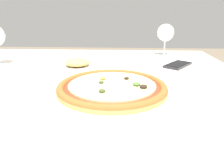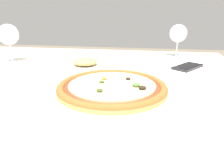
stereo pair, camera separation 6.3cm
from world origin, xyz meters
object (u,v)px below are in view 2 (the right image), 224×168
(cell_phone, at_px, (188,67))
(side_plate, at_px, (85,64))
(dining_table, at_px, (72,96))
(pizza_plate, at_px, (112,88))
(wine_glass_far_right, at_px, (178,34))
(wine_glass_far_left, at_px, (8,35))

(cell_phone, height_order, side_plate, side_plate)
(dining_table, distance_m, pizza_plate, 0.26)
(pizza_plate, height_order, cell_phone, pizza_plate)
(pizza_plate, distance_m, wine_glass_far_right, 0.62)
(wine_glass_far_right, distance_m, side_plate, 0.50)
(wine_glass_far_right, bearing_deg, side_plate, -145.52)
(pizza_plate, height_order, side_plate, side_plate)
(wine_glass_far_right, bearing_deg, pizza_plate, -113.93)
(wine_glass_far_right, relative_size, cell_phone, 1.03)
(dining_table, xyz_separation_m, cell_phone, (0.45, 0.18, 0.09))
(wine_glass_far_left, distance_m, cell_phone, 0.80)
(dining_table, distance_m, wine_glass_far_right, 0.62)
(cell_phone, relative_size, side_plate, 0.90)
(dining_table, height_order, wine_glass_far_left, wine_glass_far_left)
(pizza_plate, bearing_deg, dining_table, 138.71)
(dining_table, relative_size, pizza_plate, 3.92)
(wine_glass_far_right, relative_size, side_plate, 0.93)
(wine_glass_far_left, relative_size, cell_phone, 1.09)
(dining_table, xyz_separation_m, side_plate, (0.02, 0.12, 0.10))
(wine_glass_far_right, height_order, side_plate, wine_glass_far_right)
(side_plate, bearing_deg, dining_table, -100.35)
(wine_glass_far_left, xyz_separation_m, wine_glass_far_right, (0.76, 0.23, -0.01))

